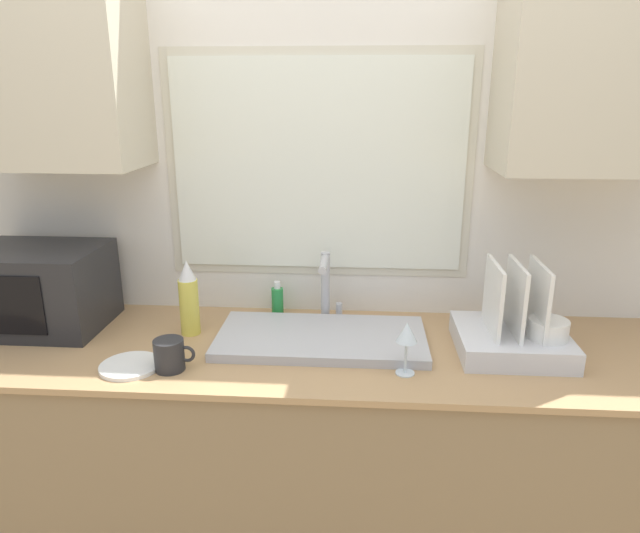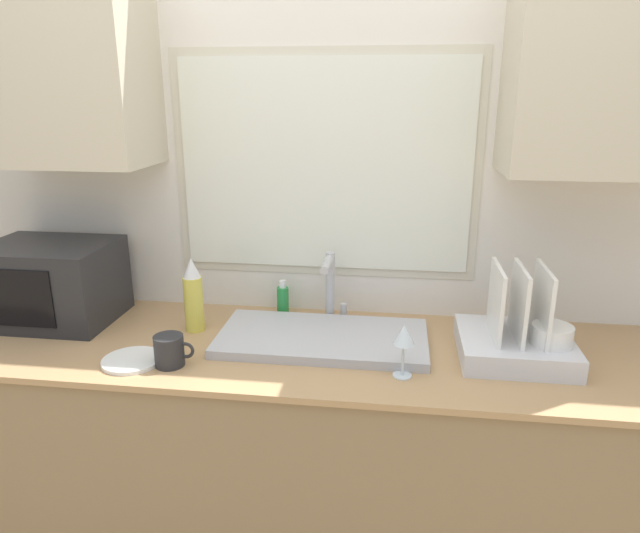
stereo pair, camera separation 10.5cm
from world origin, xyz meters
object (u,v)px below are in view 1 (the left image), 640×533
object	(u,v)px
faucet	(326,282)
soap_bottle	(277,301)
mug_near_sink	(170,355)
microwave	(39,288)
dish_rack	(515,333)
wine_glass	(407,335)
spray_bottle	(189,299)

from	to	relation	value
faucet	soap_bottle	world-z (taller)	faucet
faucet	mug_near_sink	size ratio (longest dim) A/B	2.03
microwave	dish_rack	distance (m)	1.60
dish_rack	soap_bottle	bearing A→B (deg)	162.37
faucet	wine_glass	world-z (taller)	faucet
spray_bottle	mug_near_sink	xyz separation A→B (m)	(0.02, -0.26, -0.08)
soap_bottle	faucet	bearing A→B (deg)	-12.98
faucet	dish_rack	world-z (taller)	dish_rack
wine_glass	microwave	bearing A→B (deg)	167.95
microwave	spray_bottle	world-z (taller)	microwave
faucet	microwave	distance (m)	0.99
faucet	soap_bottle	size ratio (longest dim) A/B	1.90
soap_bottle	wine_glass	bearing A→B (deg)	-43.96
spray_bottle	dish_rack	bearing A→B (deg)	-3.74
soap_bottle	mug_near_sink	bearing A→B (deg)	-119.89
dish_rack	spray_bottle	size ratio (longest dim) A/B	1.31
microwave	spray_bottle	bearing A→B (deg)	-2.74
dish_rack	wine_glass	xyz separation A→B (m)	(-0.35, -0.17, 0.06)
microwave	dish_rack	xyz separation A→B (m)	(1.59, -0.09, -0.08)
dish_rack	soap_bottle	size ratio (longest dim) A/B	2.58
spray_bottle	wine_glass	bearing A→B (deg)	-18.69
dish_rack	soap_bottle	distance (m)	0.83
microwave	mug_near_sink	bearing A→B (deg)	-27.79
microwave	soap_bottle	bearing A→B (deg)	10.91
faucet	spray_bottle	bearing A→B (deg)	-162.90
soap_bottle	mug_near_sink	size ratio (longest dim) A/B	1.06
wine_glass	spray_bottle	bearing A→B (deg)	161.31
microwave	soap_bottle	world-z (taller)	microwave
wine_glass	mug_near_sink	bearing A→B (deg)	-177.96
faucet	microwave	world-z (taller)	microwave
soap_bottle	wine_glass	xyz separation A→B (m)	(0.44, -0.42, 0.07)
dish_rack	mug_near_sink	bearing A→B (deg)	-169.41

